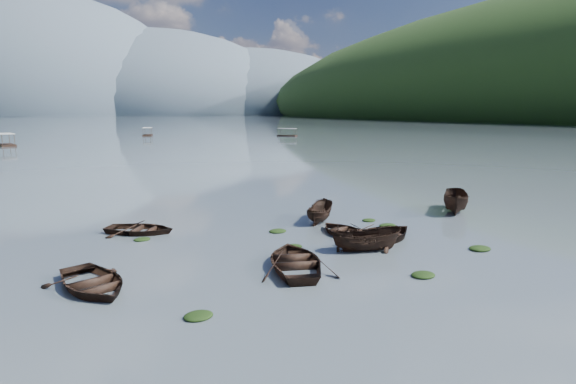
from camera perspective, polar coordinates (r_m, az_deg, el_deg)
name	(u,v)px	position (r m, az deg, el deg)	size (l,w,h in m)	color
ground_plane	(406,283)	(20.34, 14.79, -11.07)	(2400.00, 2400.00, 0.00)	#4E5961
haze_mtn_b	(45,115)	(915.67, -28.46, 8.60)	(520.00, 520.00, 340.00)	#475666
haze_mtn_c	(160,115)	(927.04, -15.89, 9.44)	(520.00, 520.00, 260.00)	#475666
haze_mtn_d	(247,114)	(972.97, -5.23, 9.81)	(520.00, 520.00, 220.00)	#475666
rowboat_0	(93,289)	(20.74, -23.54, -11.19)	(3.29, 4.60, 0.95)	black
rowboat_1	(296,268)	(21.47, 0.96, -9.57)	(3.58, 5.01, 1.04)	black
rowboat_2	(366,250)	(24.31, 9.93, -7.33)	(1.42, 3.76, 1.45)	black
rowboat_3	(345,234)	(27.18, 7.21, -5.36)	(2.82, 3.95, 0.82)	black
rowboat_4	(381,241)	(26.24, 11.67, -6.06)	(3.62, 5.06, 1.05)	black
rowboat_5	(456,212)	(35.13, 20.51, -2.36)	(1.77, 4.70, 1.81)	black
rowboat_6	(140,233)	(28.72, -18.27, -4.95)	(3.00, 4.20, 0.87)	black
rowboat_8	(319,221)	(30.23, 4.00, -3.70)	(1.41, 3.74, 1.44)	black
weed_clump_0	(199,317)	(16.99, -11.30, -15.34)	(1.07, 0.87, 0.23)	black
weed_clump_1	(293,248)	(24.43, 0.66, -7.08)	(1.02, 0.82, 0.22)	black
weed_clump_2	(423,276)	(21.28, 16.79, -10.21)	(1.13, 0.90, 0.24)	black
weed_clump_3	(369,221)	(30.68, 10.22, -3.63)	(0.92, 0.78, 0.20)	black
weed_clump_4	(480,250)	(26.16, 23.18, -6.75)	(1.22, 0.97, 0.25)	black
weed_clump_5	(142,240)	(27.13, -18.04, -5.82)	(0.94, 0.76, 0.20)	black
weed_clump_6	(278,232)	(27.51, -1.31, -5.09)	(1.08, 0.90, 0.23)	black
weed_clump_7	(388,227)	(29.44, 12.53, -4.31)	(1.14, 0.91, 0.25)	black
pontoon_left	(7,146)	(111.76, -32.14, 4.97)	(2.75, 6.59, 2.53)	black
pontoon_centre	(148,136)	(140.46, -17.40, 6.84)	(2.50, 5.99, 2.30)	black
pontoon_right	(287,136)	(131.68, -0.11, 7.11)	(2.34, 5.62, 2.15)	black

